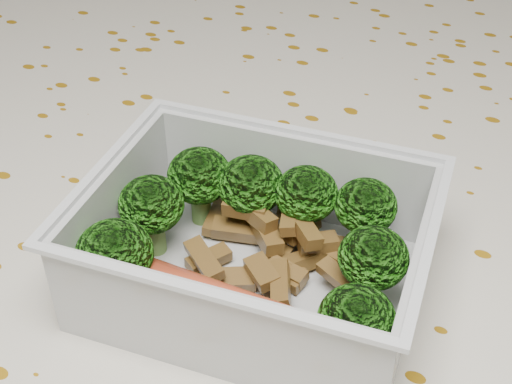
% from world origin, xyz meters
% --- Properties ---
extents(dining_table, '(1.40, 0.90, 0.75)m').
position_xyz_m(dining_table, '(0.00, 0.00, 0.67)').
color(dining_table, brown).
rests_on(dining_table, ground).
extents(tablecloth, '(1.46, 0.96, 0.19)m').
position_xyz_m(tablecloth, '(0.00, 0.00, 0.72)').
color(tablecloth, beige).
rests_on(tablecloth, dining_table).
extents(lunch_container, '(0.18, 0.14, 0.06)m').
position_xyz_m(lunch_container, '(0.01, -0.04, 0.78)').
color(lunch_container, silver).
rests_on(lunch_container, tablecloth).
extents(broccoli_florets, '(0.15, 0.12, 0.04)m').
position_xyz_m(broccoli_florets, '(0.01, -0.04, 0.79)').
color(broccoli_florets, '#608C3F').
rests_on(broccoli_florets, lunch_container).
extents(meat_pile, '(0.10, 0.07, 0.03)m').
position_xyz_m(meat_pile, '(0.02, -0.03, 0.77)').
color(meat_pile, brown).
rests_on(meat_pile, lunch_container).
extents(sausage, '(0.14, 0.03, 0.02)m').
position_xyz_m(sausage, '(0.02, -0.08, 0.77)').
color(sausage, '#CA4628').
rests_on(sausage, lunch_container).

